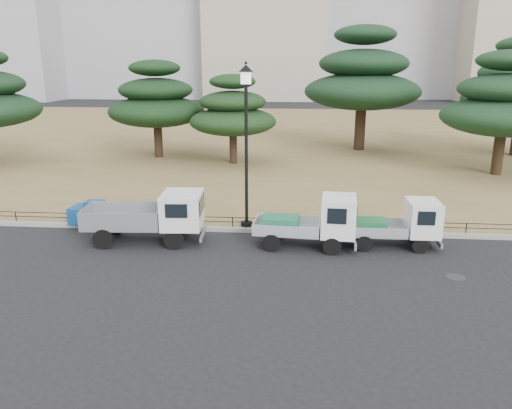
# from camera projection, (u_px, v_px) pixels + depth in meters

# --- Properties ---
(ground) EXTENTS (220.00, 220.00, 0.00)m
(ground) POSITION_uv_depth(u_px,v_px,m) (251.00, 256.00, 17.14)
(ground) COLOR black
(lawn) EXTENTS (120.00, 56.00, 0.15)m
(lawn) POSITION_uv_depth(u_px,v_px,m) (282.00, 135.00, 46.48)
(lawn) COLOR olive
(lawn) RESTS_ON ground
(curb) EXTENTS (120.00, 0.25, 0.16)m
(curb) POSITION_uv_depth(u_px,v_px,m) (257.00, 230.00, 19.61)
(curb) COLOR gray
(curb) RESTS_ON ground
(truck_large) EXTENTS (4.41, 2.00, 1.87)m
(truck_large) POSITION_uv_depth(u_px,v_px,m) (151.00, 215.00, 18.32)
(truck_large) COLOR black
(truck_large) RESTS_ON ground
(truck_kei_front) EXTENTS (3.68, 1.80, 1.90)m
(truck_kei_front) POSITION_uv_depth(u_px,v_px,m) (313.00, 222.00, 17.81)
(truck_kei_front) COLOR black
(truck_kei_front) RESTS_ON ground
(truck_kei_rear) EXTENTS (3.28, 1.44, 1.72)m
(truck_kei_rear) POSITION_uv_depth(u_px,v_px,m) (399.00, 224.00, 17.88)
(truck_kei_rear) COLOR black
(truck_kei_rear) RESTS_ON ground
(street_lamp) EXTENTS (0.56, 0.56, 6.22)m
(street_lamp) POSITION_uv_depth(u_px,v_px,m) (246.00, 120.00, 18.79)
(street_lamp) COLOR black
(street_lamp) RESTS_ON lawn
(pipe_fence) EXTENTS (38.00, 0.04, 0.40)m
(pipe_fence) POSITION_uv_depth(u_px,v_px,m) (258.00, 220.00, 19.66)
(pipe_fence) COLOR black
(pipe_fence) RESTS_ON lawn
(tarp_pile) EXTENTS (1.51, 1.16, 0.95)m
(tarp_pile) POSITION_uv_depth(u_px,v_px,m) (90.00, 214.00, 20.24)
(tarp_pile) COLOR navy
(tarp_pile) RESTS_ON lawn
(manhole) EXTENTS (0.60, 0.60, 0.01)m
(manhole) POSITION_uv_depth(u_px,v_px,m) (456.00, 277.00, 15.45)
(manhole) COLOR #2D2D30
(manhole) RESTS_ON ground
(pine_west_near) EXTENTS (6.57, 6.57, 6.57)m
(pine_west_near) POSITION_uv_depth(u_px,v_px,m) (156.00, 102.00, 33.95)
(pine_west_near) COLOR black
(pine_west_near) RESTS_ON lawn
(pine_center_left) EXTENTS (5.58, 5.58, 5.68)m
(pine_center_left) POSITION_uv_depth(u_px,v_px,m) (233.00, 113.00, 31.80)
(pine_center_left) COLOR black
(pine_center_left) RESTS_ON lawn
(pine_center_right) EXTENTS (8.49, 8.49, 9.01)m
(pine_center_right) POSITION_uv_depth(u_px,v_px,m) (363.00, 79.00, 36.52)
(pine_center_right) COLOR black
(pine_center_right) RESTS_ON lawn
(pine_east_near) EXTENTS (6.98, 6.98, 7.05)m
(pine_east_near) POSITION_uv_depth(u_px,v_px,m) (505.00, 104.00, 28.25)
(pine_east_near) COLOR black
(pine_east_near) RESTS_ON lawn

